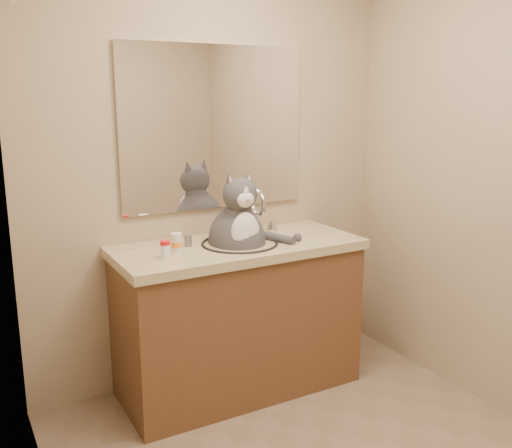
% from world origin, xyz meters
% --- Properties ---
extents(room, '(2.22, 2.52, 2.42)m').
position_xyz_m(room, '(0.00, 0.00, 1.20)').
color(room, '#85705C').
rests_on(room, ground).
extents(vanity, '(1.34, 0.59, 1.12)m').
position_xyz_m(vanity, '(0.00, 0.96, 0.44)').
color(vanity, brown).
rests_on(vanity, ground).
extents(mirror, '(1.10, 0.02, 0.90)m').
position_xyz_m(mirror, '(0.00, 1.24, 1.45)').
color(mirror, white).
rests_on(mirror, room).
extents(shower_curtain, '(0.02, 1.30, 1.93)m').
position_xyz_m(shower_curtain, '(-1.05, 0.10, 1.03)').
color(shower_curtain, '#BFAD91').
rests_on(shower_curtain, ground).
extents(cat, '(0.43, 0.37, 0.61)m').
position_xyz_m(cat, '(-0.00, 0.96, 0.89)').
color(cat, '#46464B').
rests_on(cat, vanity).
extents(pill_bottle_redcap, '(0.06, 0.06, 0.09)m').
position_xyz_m(pill_bottle_redcap, '(-0.44, 0.88, 0.89)').
color(pill_bottle_redcap, white).
rests_on(pill_bottle_redcap, vanity).
extents(pill_bottle_orange, '(0.07, 0.07, 0.10)m').
position_xyz_m(pill_bottle_orange, '(-0.35, 0.96, 0.90)').
color(pill_bottle_orange, white).
rests_on(pill_bottle_orange, vanity).
extents(grey_canister, '(0.05, 0.05, 0.06)m').
position_xyz_m(grey_canister, '(-0.26, 1.03, 0.88)').
color(grey_canister, gray).
rests_on(grey_canister, vanity).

